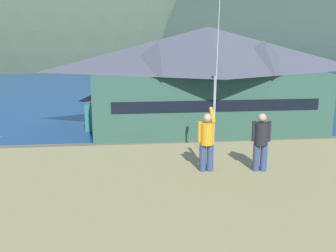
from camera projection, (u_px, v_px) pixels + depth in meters
ground_plane at (154, 229)px, 22.24m from camera, size 600.00×600.00×0.00m
parking_lot_pad at (149, 193)px, 27.06m from camera, size 40.00×20.00×0.10m
bay_water at (133, 85)px, 80.22m from camera, size 360.00×84.00×0.03m
far_hill_center_saddle at (54, 63)px, 132.25m from camera, size 102.02×66.42×80.45m
far_hill_far_shoulder at (259, 61)px, 142.02m from camera, size 134.14×68.69×52.84m
harbor_lodge at (207, 76)px, 43.40m from camera, size 25.87×11.50×11.15m
storage_shed_waterside at (111, 106)px, 45.05m from camera, size 5.91×6.02×4.68m
wharf_dock at (141, 106)px, 56.36m from camera, size 3.20×12.91×0.70m
moored_boat_wharfside at (118, 101)px, 57.73m from camera, size 2.25×6.41×2.16m
parked_car_mid_row_far at (10, 219)px, 21.08m from camera, size 4.22×2.10×1.82m
parked_car_lone_by_shed at (200, 214)px, 21.72m from camera, size 4.32×2.30×1.82m
parked_car_back_row_left at (180, 169)px, 28.58m from camera, size 4.31×2.27×1.82m
parked_car_front_row_end at (54, 170)px, 28.50m from camera, size 4.24×2.13×1.82m
parked_car_back_row_right at (280, 201)px, 23.26m from camera, size 4.35×2.36×1.82m
parked_car_mid_row_center at (270, 166)px, 29.30m from camera, size 4.23×2.11×1.82m
parking_light_pole at (214, 114)px, 32.02m from camera, size 0.24×0.78×7.18m
person_kite_flyer at (207, 140)px, 11.63m from camera, size 0.52×0.65×1.86m
person_companion at (261, 140)px, 11.64m from camera, size 0.54×0.40×1.74m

